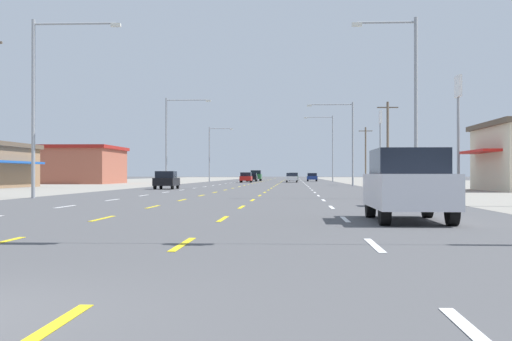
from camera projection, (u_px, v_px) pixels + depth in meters
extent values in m
plane|color=#4C4C4F|center=(256.00, 187.00, 72.35)|extent=(572.00, 572.00, 0.00)
cube|color=gray|center=(13.00, 187.00, 73.64)|extent=(28.00, 440.00, 0.01)
cube|color=gray|center=(508.00, 187.00, 71.06)|extent=(28.00, 440.00, 0.01)
cube|color=white|center=(65.00, 207.00, 28.69)|extent=(0.14, 2.60, 0.01)
cube|color=white|center=(113.00, 200.00, 36.18)|extent=(0.14, 2.60, 0.01)
cube|color=white|center=(144.00, 195.00, 43.67)|extent=(0.14, 2.60, 0.01)
cube|color=white|center=(166.00, 192.00, 51.16)|extent=(0.14, 2.60, 0.01)
cube|color=white|center=(182.00, 190.00, 58.65)|extent=(0.14, 2.60, 0.01)
cube|color=white|center=(195.00, 188.00, 66.13)|extent=(0.14, 2.60, 0.01)
cube|color=white|center=(205.00, 187.00, 73.62)|extent=(0.14, 2.60, 0.01)
cube|color=white|center=(213.00, 186.00, 81.11)|extent=(0.14, 2.60, 0.01)
cube|color=white|center=(220.00, 185.00, 88.60)|extent=(0.14, 2.60, 0.01)
cube|color=white|center=(226.00, 184.00, 96.09)|extent=(0.14, 2.60, 0.01)
cube|color=white|center=(231.00, 183.00, 103.58)|extent=(0.14, 2.60, 0.01)
cube|color=white|center=(235.00, 182.00, 111.07)|extent=(0.14, 2.60, 0.01)
cube|color=white|center=(239.00, 182.00, 118.56)|extent=(0.14, 2.60, 0.01)
cube|color=white|center=(242.00, 181.00, 126.05)|extent=(0.14, 2.60, 0.01)
cube|color=white|center=(245.00, 181.00, 133.54)|extent=(0.14, 2.60, 0.01)
cube|color=white|center=(247.00, 181.00, 141.03)|extent=(0.14, 2.60, 0.01)
cube|color=white|center=(250.00, 180.00, 148.52)|extent=(0.14, 2.60, 0.01)
cube|color=white|center=(252.00, 180.00, 156.01)|extent=(0.14, 2.60, 0.01)
cube|color=white|center=(254.00, 180.00, 163.50)|extent=(0.14, 2.60, 0.01)
cube|color=white|center=(256.00, 179.00, 170.99)|extent=(0.14, 2.60, 0.01)
cube|color=white|center=(257.00, 179.00, 178.48)|extent=(0.14, 2.60, 0.01)
cube|color=white|center=(259.00, 179.00, 185.97)|extent=(0.14, 2.60, 0.01)
cube|color=white|center=(260.00, 179.00, 193.46)|extent=(0.14, 2.60, 0.01)
cube|color=white|center=(261.00, 179.00, 200.95)|extent=(0.14, 2.60, 0.01)
cube|color=white|center=(262.00, 178.00, 208.44)|extent=(0.14, 2.60, 0.01)
cube|color=white|center=(263.00, 178.00, 215.93)|extent=(0.14, 2.60, 0.01)
cube|color=white|center=(265.00, 178.00, 223.42)|extent=(0.14, 2.60, 0.01)
cube|color=yellow|center=(103.00, 219.00, 21.01)|extent=(0.14, 2.60, 0.01)
cube|color=yellow|center=(153.00, 207.00, 28.50)|extent=(0.14, 2.60, 0.01)
cube|color=yellow|center=(182.00, 200.00, 35.99)|extent=(0.14, 2.60, 0.01)
cube|color=yellow|center=(201.00, 196.00, 43.48)|extent=(0.14, 2.60, 0.01)
cube|color=yellow|center=(215.00, 192.00, 50.97)|extent=(0.14, 2.60, 0.01)
cube|color=yellow|center=(225.00, 190.00, 58.46)|extent=(0.14, 2.60, 0.01)
cube|color=yellow|center=(233.00, 188.00, 65.95)|extent=(0.14, 2.60, 0.01)
cube|color=yellow|center=(239.00, 187.00, 73.44)|extent=(0.14, 2.60, 0.01)
cube|color=yellow|center=(244.00, 186.00, 80.93)|extent=(0.14, 2.60, 0.01)
cube|color=yellow|center=(248.00, 185.00, 88.42)|extent=(0.14, 2.60, 0.01)
cube|color=yellow|center=(252.00, 184.00, 95.91)|extent=(0.14, 2.60, 0.01)
cube|color=yellow|center=(255.00, 183.00, 103.40)|extent=(0.14, 2.60, 0.01)
cube|color=yellow|center=(258.00, 182.00, 110.89)|extent=(0.14, 2.60, 0.01)
cube|color=yellow|center=(260.00, 182.00, 118.38)|extent=(0.14, 2.60, 0.01)
cube|color=yellow|center=(262.00, 181.00, 125.87)|extent=(0.14, 2.60, 0.01)
cube|color=yellow|center=(264.00, 181.00, 133.36)|extent=(0.14, 2.60, 0.01)
cube|color=yellow|center=(265.00, 181.00, 140.85)|extent=(0.14, 2.60, 0.01)
cube|color=yellow|center=(267.00, 180.00, 148.34)|extent=(0.14, 2.60, 0.01)
cube|color=yellow|center=(268.00, 180.00, 155.83)|extent=(0.14, 2.60, 0.01)
cube|color=yellow|center=(269.00, 180.00, 163.32)|extent=(0.14, 2.60, 0.01)
cube|color=yellow|center=(270.00, 179.00, 170.81)|extent=(0.14, 2.60, 0.01)
cube|color=yellow|center=(271.00, 179.00, 178.30)|extent=(0.14, 2.60, 0.01)
cube|color=yellow|center=(272.00, 179.00, 185.79)|extent=(0.14, 2.60, 0.01)
cube|color=yellow|center=(273.00, 179.00, 193.28)|extent=(0.14, 2.60, 0.01)
cube|color=yellow|center=(274.00, 179.00, 200.77)|extent=(0.14, 2.60, 0.01)
cube|color=yellow|center=(275.00, 178.00, 208.26)|extent=(0.14, 2.60, 0.01)
cube|color=yellow|center=(275.00, 178.00, 215.75)|extent=(0.14, 2.60, 0.01)
cube|color=yellow|center=(276.00, 178.00, 223.24)|extent=(0.14, 2.60, 0.01)
cube|color=yellow|center=(41.00, 334.00, 5.85)|extent=(0.14, 2.60, 0.01)
cube|color=yellow|center=(183.00, 244.00, 13.34)|extent=(0.14, 2.60, 0.01)
cube|color=yellow|center=(223.00, 219.00, 20.83)|extent=(0.14, 2.60, 0.01)
cube|color=yellow|center=(242.00, 207.00, 28.32)|extent=(0.14, 2.60, 0.01)
cube|color=yellow|center=(252.00, 200.00, 35.81)|extent=(0.14, 2.60, 0.01)
cube|color=yellow|center=(260.00, 196.00, 43.30)|extent=(0.14, 2.60, 0.01)
cube|color=yellow|center=(265.00, 192.00, 50.79)|extent=(0.14, 2.60, 0.01)
cube|color=yellow|center=(268.00, 190.00, 58.28)|extent=(0.14, 2.60, 0.01)
cube|color=yellow|center=(271.00, 188.00, 65.77)|extent=(0.14, 2.60, 0.01)
cube|color=yellow|center=(274.00, 187.00, 73.26)|extent=(0.14, 2.60, 0.01)
cube|color=yellow|center=(276.00, 186.00, 80.75)|extent=(0.14, 2.60, 0.01)
cube|color=yellow|center=(277.00, 185.00, 88.24)|extent=(0.14, 2.60, 0.01)
cube|color=yellow|center=(278.00, 184.00, 95.73)|extent=(0.14, 2.60, 0.01)
cube|color=yellow|center=(280.00, 183.00, 103.22)|extent=(0.14, 2.60, 0.01)
cube|color=yellow|center=(280.00, 182.00, 110.71)|extent=(0.14, 2.60, 0.01)
cube|color=yellow|center=(281.00, 182.00, 118.20)|extent=(0.14, 2.60, 0.01)
cube|color=yellow|center=(282.00, 181.00, 125.69)|extent=(0.14, 2.60, 0.01)
cube|color=yellow|center=(283.00, 181.00, 133.18)|extent=(0.14, 2.60, 0.01)
cube|color=yellow|center=(283.00, 181.00, 140.67)|extent=(0.14, 2.60, 0.01)
cube|color=yellow|center=(284.00, 180.00, 148.16)|extent=(0.14, 2.60, 0.01)
cube|color=yellow|center=(284.00, 180.00, 155.65)|extent=(0.14, 2.60, 0.01)
cube|color=yellow|center=(285.00, 180.00, 163.14)|extent=(0.14, 2.60, 0.01)
cube|color=yellow|center=(285.00, 179.00, 170.63)|extent=(0.14, 2.60, 0.01)
cube|color=yellow|center=(286.00, 179.00, 178.11)|extent=(0.14, 2.60, 0.01)
cube|color=yellow|center=(286.00, 179.00, 185.60)|extent=(0.14, 2.60, 0.01)
cube|color=yellow|center=(286.00, 179.00, 193.09)|extent=(0.14, 2.60, 0.01)
cube|color=yellow|center=(286.00, 179.00, 200.58)|extent=(0.14, 2.60, 0.01)
cube|color=yellow|center=(287.00, 178.00, 208.07)|extent=(0.14, 2.60, 0.01)
cube|color=yellow|center=(287.00, 178.00, 215.56)|extent=(0.14, 2.60, 0.01)
cube|color=yellow|center=(287.00, 178.00, 223.05)|extent=(0.14, 2.60, 0.01)
cube|color=white|center=(480.00, 339.00, 5.67)|extent=(0.14, 2.60, 0.01)
cube|color=white|center=(374.00, 245.00, 13.16)|extent=(0.14, 2.60, 0.01)
cube|color=white|center=(345.00, 219.00, 20.65)|extent=(0.14, 2.60, 0.01)
cube|color=white|center=(331.00, 207.00, 28.14)|extent=(0.14, 2.60, 0.01)
cube|color=white|center=(324.00, 200.00, 35.63)|extent=(0.14, 2.60, 0.01)
cube|color=white|center=(318.00, 196.00, 43.12)|extent=(0.14, 2.60, 0.01)
cube|color=white|center=(315.00, 192.00, 50.61)|extent=(0.14, 2.60, 0.01)
cube|color=white|center=(312.00, 190.00, 58.10)|extent=(0.14, 2.60, 0.01)
cube|color=white|center=(310.00, 188.00, 65.59)|extent=(0.14, 2.60, 0.01)
cube|color=white|center=(308.00, 187.00, 73.08)|extent=(0.14, 2.60, 0.01)
cube|color=white|center=(307.00, 186.00, 80.57)|extent=(0.14, 2.60, 0.01)
cube|color=white|center=(306.00, 185.00, 88.06)|extent=(0.14, 2.60, 0.01)
cube|color=white|center=(305.00, 184.00, 95.55)|extent=(0.14, 2.60, 0.01)
cube|color=white|center=(304.00, 183.00, 103.04)|extent=(0.14, 2.60, 0.01)
cube|color=white|center=(303.00, 182.00, 110.53)|extent=(0.14, 2.60, 0.01)
cube|color=white|center=(303.00, 182.00, 118.01)|extent=(0.14, 2.60, 0.01)
cube|color=white|center=(302.00, 181.00, 125.50)|extent=(0.14, 2.60, 0.01)
cube|color=white|center=(302.00, 181.00, 132.99)|extent=(0.14, 2.60, 0.01)
cube|color=white|center=(301.00, 181.00, 140.48)|extent=(0.14, 2.60, 0.01)
cube|color=white|center=(301.00, 180.00, 147.97)|extent=(0.14, 2.60, 0.01)
cube|color=white|center=(301.00, 180.00, 155.46)|extent=(0.14, 2.60, 0.01)
cube|color=white|center=(300.00, 180.00, 162.95)|extent=(0.14, 2.60, 0.01)
cube|color=white|center=(300.00, 179.00, 170.44)|extent=(0.14, 2.60, 0.01)
cube|color=white|center=(300.00, 179.00, 177.93)|extent=(0.14, 2.60, 0.01)
cube|color=white|center=(300.00, 179.00, 185.42)|extent=(0.14, 2.60, 0.01)
cube|color=white|center=(299.00, 179.00, 192.91)|extent=(0.14, 2.60, 0.01)
cube|color=white|center=(299.00, 179.00, 200.40)|extent=(0.14, 2.60, 0.01)
cube|color=white|center=(299.00, 178.00, 207.89)|extent=(0.14, 2.60, 0.01)
cube|color=white|center=(299.00, 178.00, 215.38)|extent=(0.14, 2.60, 0.01)
cube|color=white|center=(299.00, 178.00, 222.87)|extent=(0.14, 2.60, 0.01)
cube|color=silver|center=(408.00, 191.00, 19.89)|extent=(1.98, 4.90, 0.92)
cube|color=black|center=(408.00, 162.00, 19.84)|extent=(1.82, 2.70, 0.68)
cylinder|color=black|center=(370.00, 205.00, 21.63)|extent=(0.26, 0.76, 0.76)
cylinder|color=black|center=(427.00, 205.00, 21.54)|extent=(0.26, 0.76, 0.76)
cylinder|color=black|center=(385.00, 210.00, 18.23)|extent=(0.26, 0.76, 0.76)
cylinder|color=black|center=(452.00, 211.00, 18.14)|extent=(0.26, 0.76, 0.76)
cube|color=black|center=(167.00, 182.00, 62.28)|extent=(1.72, 3.90, 0.66)
cube|color=black|center=(166.00, 175.00, 62.03)|extent=(1.58, 1.90, 0.58)
cylinder|color=black|center=(161.00, 185.00, 63.72)|extent=(0.20, 0.60, 0.60)
cylinder|color=black|center=(178.00, 185.00, 63.64)|extent=(0.20, 0.60, 0.60)
cylinder|color=black|center=(155.00, 186.00, 60.92)|extent=(0.20, 0.60, 0.60)
cylinder|color=black|center=(172.00, 186.00, 60.84)|extent=(0.20, 0.60, 0.60)
cube|color=red|center=(246.00, 178.00, 109.90)|extent=(1.72, 3.90, 0.66)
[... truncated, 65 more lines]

